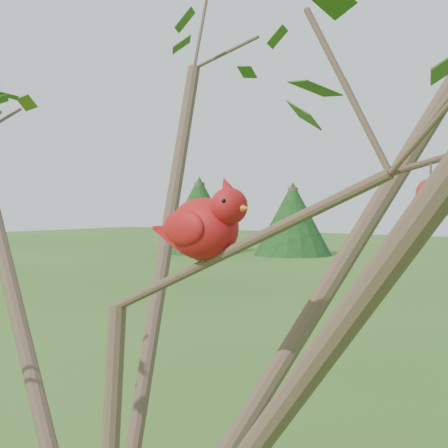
# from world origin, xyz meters

# --- Properties ---
(crabapple_tree) EXTENTS (2.35, 2.05, 2.95)m
(crabapple_tree) POSITION_xyz_m (0.03, -0.02, 2.12)
(crabapple_tree) COLOR #473626
(crabapple_tree) RESTS_ON ground
(cardinal) EXTENTS (0.23, 0.13, 0.16)m
(cardinal) POSITION_xyz_m (0.20, 0.08, 2.12)
(cardinal) COLOR #AF160F
(cardinal) RESTS_ON ground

